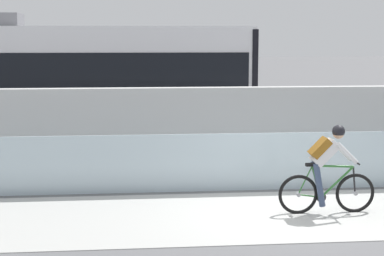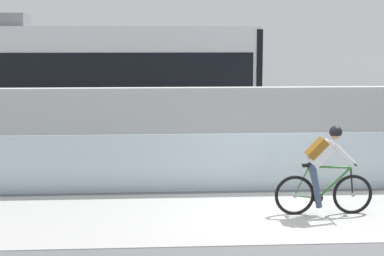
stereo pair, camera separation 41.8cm
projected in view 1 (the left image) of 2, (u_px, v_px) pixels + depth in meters
name	position (u px, v px, depth m)	size (l,w,h in m)	color
ground_plane	(286.00, 214.00, 11.05)	(200.00, 200.00, 0.00)	slate
bike_path_deck	(286.00, 214.00, 11.05)	(32.00, 3.20, 0.01)	beige
glass_parapet	(264.00, 161.00, 12.78)	(32.00, 0.05, 1.20)	silver
concrete_barrier_wall	(248.00, 130.00, 14.50)	(32.00, 0.36, 2.01)	silver
tram_rail_near	(231.00, 152.00, 17.09)	(32.00, 0.08, 0.01)	#595654
tram_rail_far	(224.00, 144.00, 18.50)	(32.00, 0.08, 0.01)	#595654
tram	(52.00, 84.00, 17.05)	(11.06, 2.54, 3.81)	silver
cyclist_on_bike	(327.00, 170.00, 11.00)	(1.77, 0.58, 1.61)	black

